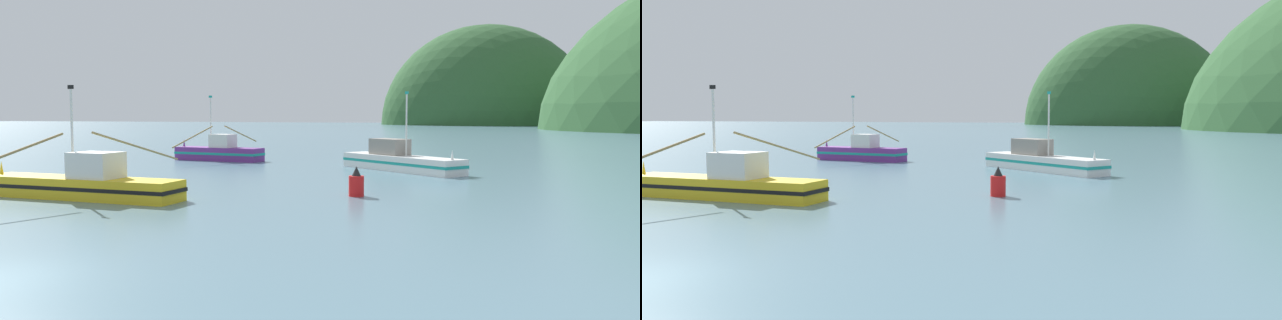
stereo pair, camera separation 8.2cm
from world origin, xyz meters
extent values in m
ellipsoid|color=#2D562D|center=(3.43, 250.45, 0.00)|extent=(87.88, 70.31, 84.40)
cube|color=#6B2D84|center=(-12.69, 37.09, 0.61)|extent=(8.74, 3.10, 1.21)
cube|color=teal|center=(-12.69, 37.09, 0.67)|extent=(8.83, 3.13, 0.22)
cone|color=#6B2D84|center=(-16.59, 37.61, 1.56)|extent=(0.22, 0.22, 0.70)
cube|color=silver|center=(-12.24, 37.03, 1.82)|extent=(2.22, 1.91, 1.22)
cylinder|color=silver|center=(-13.54, 37.21, 3.48)|extent=(0.12, 0.12, 4.53)
cube|color=teal|center=(-13.54, 37.21, 5.86)|extent=(0.36, 0.08, 0.20)
cylinder|color=#997F4C|center=(-13.18, 33.35, 2.33)|extent=(0.85, 5.56, 1.76)
cylinder|color=#997F4C|center=(-12.19, 40.84, 2.33)|extent=(0.85, 5.56, 1.76)
cube|color=white|center=(4.91, 32.34, 0.57)|extent=(10.26, 8.73, 1.14)
cube|color=teal|center=(4.91, 32.34, 0.62)|extent=(10.36, 8.81, 0.20)
cone|color=white|center=(8.98, 29.15, 1.49)|extent=(0.28, 0.28, 0.70)
cube|color=gray|center=(3.92, 33.11, 1.75)|extent=(3.45, 3.20, 1.22)
cylinder|color=silver|center=(5.38, 31.97, 3.42)|extent=(0.12, 0.12, 4.57)
cube|color=teal|center=(5.38, 31.97, 5.82)|extent=(0.30, 0.25, 0.20)
cube|color=gold|center=(-8.05, 12.88, 0.53)|extent=(11.23, 2.49, 1.05)
cube|color=black|center=(-8.05, 12.88, 0.58)|extent=(11.34, 2.51, 0.19)
cone|color=gold|center=(-13.17, 13.07, 1.40)|extent=(0.21, 0.21, 0.70)
cube|color=silver|center=(-6.97, 12.84, 1.70)|extent=(2.34, 1.88, 1.30)
cylinder|color=silver|center=(-8.41, 12.90, 3.26)|extent=(0.12, 0.12, 4.41)
cube|color=black|center=(-8.41, 12.90, 5.59)|extent=(0.36, 0.04, 0.20)
cylinder|color=#997F4C|center=(-7.87, 17.79, 2.32)|extent=(0.41, 7.76, 2.05)
cylinder|color=red|center=(5.10, 17.78, 0.53)|extent=(0.79, 0.79, 1.05)
cone|color=black|center=(5.10, 17.78, 1.30)|extent=(0.48, 0.48, 0.50)
camera|label=1|loc=(12.38, -11.61, 4.20)|focal=33.09mm
camera|label=2|loc=(12.46, -11.58, 4.20)|focal=33.09mm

